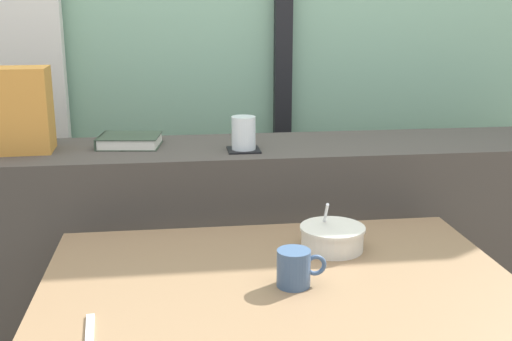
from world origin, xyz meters
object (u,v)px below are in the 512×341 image
Objects in this scene: fork_utensil at (90,336)px; ceramic_mug at (295,268)px; breakfast_table at (277,321)px; coaster_square at (244,150)px; juice_glass at (244,134)px; soup_bowl at (332,237)px; closed_book at (129,141)px.

fork_utensil is 1.50× the size of ceramic_mug.
fork_utensil is (-0.40, -0.22, 0.12)m from breakfast_table.
ceramic_mug is at bearing -85.78° from coaster_square.
soup_bowl is (0.18, -0.42, -0.19)m from juice_glass.
soup_bowl reaches higher than breakfast_table.
coaster_square is 0.88× the size of ceramic_mug.
breakfast_table is 6.27× the size of soup_bowl.
juice_glass is at bearing 94.22° from ceramic_mug.
breakfast_table is 0.17m from ceramic_mug.
closed_book reaches higher than ceramic_mug.
breakfast_table is 0.27m from soup_bowl.
ceramic_mug is (0.05, -0.62, -0.13)m from coaster_square.
breakfast_table is 0.64m from coaster_square.
breakfast_table is at bearing 120.45° from ceramic_mug.
juice_glass is 0.65m from ceramic_mug.
closed_book is at bearing 118.83° from breakfast_table.
closed_book is 1.21× the size of soup_bowl.
breakfast_table is 6.42× the size of fork_utensil.
breakfast_table is at bearing 23.51° from fork_utensil.
fork_utensil is (-0.38, -0.79, -0.22)m from juice_glass.
juice_glass reaches higher than fork_utensil.
juice_glass reaches higher than closed_book.
soup_bowl is (0.18, -0.42, -0.14)m from coaster_square.
ceramic_mug is (-0.14, -0.20, 0.01)m from soup_bowl.
breakfast_table is at bearing -88.39° from coaster_square.
juice_glass reaches higher than coaster_square.
juice_glass is at bearing 58.37° from fork_utensil.
coaster_square is at bearing 91.61° from breakfast_table.
juice_glass is 0.61× the size of fork_utensil.
coaster_square is 0.64m from ceramic_mug.
ceramic_mug is (0.03, -0.05, 0.16)m from breakfast_table.
coaster_square reaches higher than fork_utensil.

